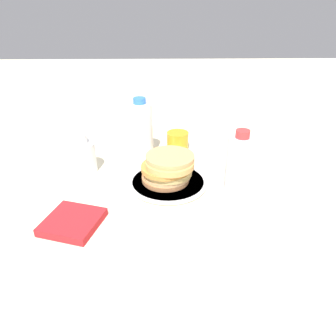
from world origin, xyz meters
TOP-DOWN VIEW (x-y plane):
  - ground_plane at (0.00, 0.00)m, footprint 4.00×4.00m
  - plate at (-0.02, -0.02)m, footprint 0.22×0.22m
  - pancake_stack at (-0.02, -0.01)m, footprint 0.15×0.15m
  - juice_glass at (0.01, 0.23)m, footprint 0.08×0.08m
  - cream_jug at (-0.29, 0.07)m, footprint 0.09×0.09m
  - water_bottle_near at (-0.11, 0.18)m, footprint 0.08×0.08m
  - water_bottle_mid at (0.14, -0.14)m, footprint 0.06×0.06m
  - napkin at (-0.25, -0.20)m, footprint 0.16×0.16m

SIDE VIEW (x-z plane):
  - ground_plane at x=0.00m, z-range 0.00..0.00m
  - plate at x=-0.02m, z-range 0.00..0.01m
  - napkin at x=-0.25m, z-range 0.00..0.02m
  - juice_glass at x=0.01m, z-range 0.00..0.06m
  - pancake_stack at x=-0.02m, z-range 0.01..0.09m
  - cream_jug at x=-0.29m, z-range -0.01..0.11m
  - water_bottle_near at x=-0.11m, z-range -0.01..0.19m
  - water_bottle_mid at x=0.14m, z-range -0.01..0.21m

